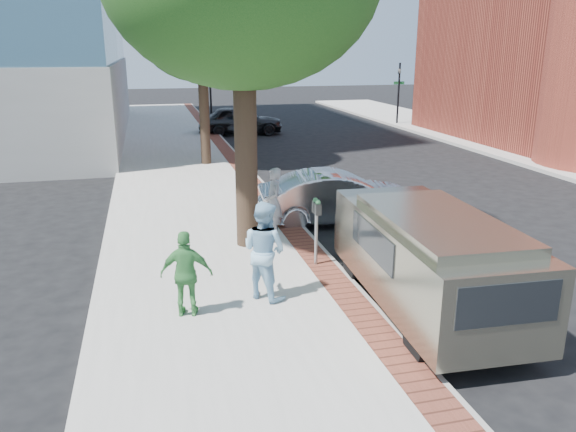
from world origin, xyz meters
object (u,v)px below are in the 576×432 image
object	(u,v)px
person_gray	(274,202)
person_officer	(264,250)
sedan_silver	(339,198)
parking_meter	(316,218)
van	(424,254)
person_green	(187,274)
bg_car	(240,120)

from	to	relation	value
person_gray	person_officer	xyz separation A→B (m)	(-0.98, -3.55, 0.08)
person_officer	sedan_silver	world-z (taller)	person_officer
parking_meter	van	distance (m)	2.57
person_gray	sedan_silver	size ratio (longest dim) A/B	0.39
person_gray	van	xyz separation A→B (m)	(1.81, -4.39, 0.04)
person_green	bg_car	size ratio (longest dim) A/B	0.33
person_gray	bg_car	world-z (taller)	person_gray
person_green	bg_car	bearing A→B (deg)	-89.68
person_officer	van	size ratio (longest dim) A/B	0.35
parking_meter	person_officer	distance (m)	1.94
person_gray	van	size ratio (longest dim) A/B	0.32
van	person_green	bearing A→B (deg)	176.95
parking_meter	bg_car	distance (m)	20.45
person_officer	person_green	xyz separation A→B (m)	(-1.46, -0.41, -0.16)
person_green	parking_meter	bearing A→B (deg)	-136.63
person_green	bg_car	world-z (taller)	person_green
person_officer	bg_car	bearing A→B (deg)	-47.77
person_officer	sedan_silver	bearing A→B (deg)	-73.12
bg_car	parking_meter	bearing A→B (deg)	179.53
person_gray	person_green	bearing A→B (deg)	-32.14
parking_meter	person_officer	bearing A→B (deg)	-136.76
van	bg_car	bearing A→B (deg)	91.72
person_gray	person_officer	world-z (taller)	person_officer
parking_meter	sedan_silver	world-z (taller)	parking_meter
person_gray	sedan_silver	xyz separation A→B (m)	(2.04, 1.00, -0.28)
sedan_silver	person_officer	bearing A→B (deg)	151.91
sedan_silver	bg_car	distance (m)	17.14
van	person_gray	bearing A→B (deg)	115.05
sedan_silver	person_green	bearing A→B (deg)	143.47
person_green	van	world-z (taller)	van
sedan_silver	bg_car	size ratio (longest dim) A/B	0.93
person_green	sedan_silver	xyz separation A→B (m)	(4.48, 4.97, -0.20)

